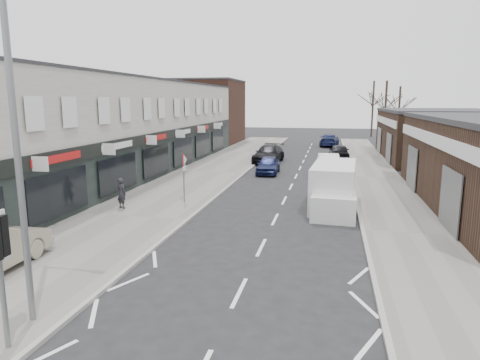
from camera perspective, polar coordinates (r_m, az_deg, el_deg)
The scene contains 19 objects.
ground at distance 11.17m, azimuth -2.39°, elevation -19.06°, with size 160.00×160.00×0.00m, color black.
pavement_left at distance 33.18m, azimuth -4.21°, elevation 1.03°, with size 5.50×64.00×0.12m, color slate.
pavement_right at distance 32.04m, azimuth 17.79°, elevation 0.22°, with size 3.50×64.00×0.12m, color slate.
shop_terrace_left at distance 33.07m, azimuth -16.92°, elevation 6.67°, with size 8.00×41.00×7.10m, color beige.
brick_block_far at distance 56.71m, azimuth -4.32°, elevation 8.97°, with size 8.00×10.00×8.00m, color #44261D.
right_unit_far at distance 44.67m, azimuth 25.15°, elevation 5.34°, with size 10.00×16.00×4.50m, color #3A261A.
tree_far_a at distance 58.03m, azimuth 18.55°, elevation 4.53°, with size 3.60×3.60×8.00m, color #382D26, non-canonical shape.
tree_far_b at distance 64.28m, azimuth 20.19°, elevation 4.96°, with size 3.60×3.60×7.50m, color #382D26, non-canonical shape.
tree_far_c at distance 69.88m, azimuth 17.08°, elevation 5.54°, with size 3.60×3.60×8.50m, color #382D26, non-canonical shape.
street_lamp at distance 11.12m, azimuth -27.01°, elevation 4.76°, with size 2.23×0.22×8.00m.
warning_sign at distance 22.96m, azimuth -7.45°, elevation 2.14°, with size 0.12×0.80×2.70m.
white_van at distance 22.60m, azimuth 12.36°, elevation -1.00°, with size 2.39×6.06×2.32m.
pedestrian at distance 22.51m, azimuth -15.53°, elevation -1.69°, with size 0.57×0.37×1.57m, color black.
parked_car_left_a at distance 32.83m, azimuth 3.79°, elevation 2.01°, with size 1.57×3.91×1.33m, color #161E47.
parked_car_left_b at distance 38.76m, azimuth 3.84°, elevation 3.49°, with size 2.19×5.38×1.56m, color black.
parked_car_left_c at distance 41.22m, azimuth 3.83°, elevation 3.71°, with size 2.11×4.59×1.27m, color #BDB997.
parked_car_right_a at distance 34.36m, azimuth 11.63°, elevation 2.32°, with size 1.56×4.48×1.48m, color white.
parked_car_right_b at distance 40.99m, azimuth 13.07°, elevation 3.62°, with size 1.84×4.58×1.56m, color black.
parked_car_right_c at distance 53.91m, azimuth 11.84°, elevation 5.23°, with size 2.09×5.15×1.50m, color #151C41.
Camera 1 is at (2.46, -9.40, 5.51)m, focal length 32.00 mm.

